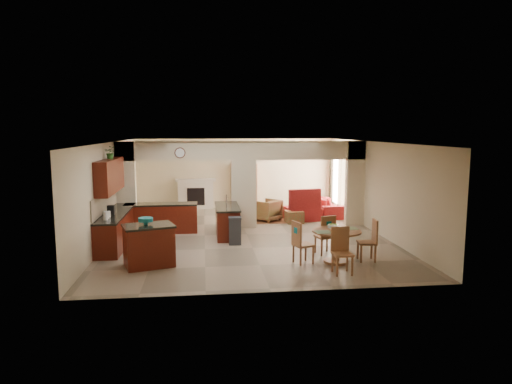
{
  "coord_description": "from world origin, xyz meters",
  "views": [
    {
      "loc": [
        -1.29,
        -13.52,
        3.17
      ],
      "look_at": [
        0.32,
        0.3,
        1.26
      ],
      "focal_mm": 32.0,
      "sensor_mm": 36.0,
      "label": 1
    }
  ],
  "objects": [
    {
      "name": "wall_clock",
      "position": [
        -2.0,
        0.85,
        2.45
      ],
      "size": [
        0.34,
        0.03,
        0.34
      ],
      "primitive_type": "cylinder",
      "rotation": [
        1.57,
        0.0,
        0.0
      ],
      "color": "#51281B",
      "rests_on": "partition_header"
    },
    {
      "name": "wall_left",
      "position": [
        -4.0,
        0.0,
        1.4
      ],
      "size": [
        0.0,
        10.0,
        10.0
      ],
      "primitive_type": "plane",
      "rotation": [
        1.57,
        0.0,
        1.57
      ],
      "color": "beige",
      "rests_on": "floor"
    },
    {
      "name": "rug",
      "position": [
        1.2,
        2.1,
        0.01
      ],
      "size": [
        1.6,
        1.3,
        0.01
      ],
      "primitive_type": "cube",
      "color": "brown",
      "rests_on": "floor"
    },
    {
      "name": "ceiling_fan",
      "position": [
        1.5,
        3.0,
        2.56
      ],
      "size": [
        1.0,
        1.0,
        0.1
      ],
      "primitive_type": "cylinder",
      "color": "white",
      "rests_on": "ceiling"
    },
    {
      "name": "chair_east",
      "position": [
        2.71,
        -3.14,
        0.55
      ],
      "size": [
        0.46,
        0.46,
        1.02
      ],
      "rotation": [
        0.0,
        0.0,
        4.61
      ],
      "color": "brown",
      "rests_on": "floor"
    },
    {
      "name": "ottoman",
      "position": [
        1.78,
        1.56,
        0.21
      ],
      "size": [
        0.61,
        0.61,
        0.41
      ],
      "primitive_type": "cube",
      "rotation": [
        0.0,
        0.0,
        0.09
      ],
      "color": "maroon",
      "rests_on": "floor"
    },
    {
      "name": "chair_south",
      "position": [
        1.73,
        -3.97,
        0.55
      ],
      "size": [
        0.43,
        0.44,
        1.02
      ],
      "rotation": [
        0.0,
        0.0,
        0.02
      ],
      "color": "brown",
      "rests_on": "floor"
    },
    {
      "name": "upper_cabinets",
      "position": [
        -3.82,
        -0.8,
        1.92
      ],
      "size": [
        0.35,
        2.4,
        0.9
      ],
      "primitive_type": "cube",
      "color": "#421007",
      "rests_on": "wall_left"
    },
    {
      "name": "kitchen_island",
      "position": [
        -2.58,
        -2.95,
        0.49
      ],
      "size": [
        1.32,
        1.11,
        0.98
      ],
      "rotation": [
        0.0,
        0.0,
        0.3
      ],
      "color": "#421007",
      "rests_on": "floor"
    },
    {
      "name": "window_b",
      "position": [
        3.97,
        4.0,
        1.2
      ],
      "size": [
        0.02,
        0.9,
        1.9
      ],
      "primitive_type": "cube",
      "color": "white",
      "rests_on": "wall_right"
    },
    {
      "name": "fruit_bowl",
      "position": [
        1.78,
        -3.14,
        0.86
      ],
      "size": [
        0.27,
        0.27,
        0.14
      ],
      "primitive_type": "cylinder",
      "color": "#6BC229",
      "rests_on": "dining_table"
    },
    {
      "name": "ceiling",
      "position": [
        0.0,
        0.0,
        2.8
      ],
      "size": [
        10.0,
        10.0,
        0.0
      ],
      "primitive_type": "plane",
      "rotation": [
        3.14,
        0.0,
        0.0
      ],
      "color": "white",
      "rests_on": "wall_back"
    },
    {
      "name": "wall_back",
      "position": [
        0.0,
        5.0,
        1.4
      ],
      "size": [
        8.0,
        0.0,
        8.0
      ],
      "primitive_type": "plane",
      "rotation": [
        1.57,
        0.0,
        0.0
      ],
      "color": "beige",
      "rests_on": "floor"
    },
    {
      "name": "dining_table",
      "position": [
        1.84,
        -3.2,
        0.52
      ],
      "size": [
        1.16,
        1.16,
        0.79
      ],
      "color": "brown",
      "rests_on": "floor"
    },
    {
      "name": "wall_front",
      "position": [
        0.0,
        -5.0,
        1.4
      ],
      "size": [
        8.0,
        0.0,
        8.0
      ],
      "primitive_type": "plane",
      "rotation": [
        -1.57,
        0.0,
        0.0
      ],
      "color": "beige",
      "rests_on": "floor"
    },
    {
      "name": "drape_a_right",
      "position": [
        3.93,
        2.9,
        1.2
      ],
      "size": [
        0.1,
        0.28,
        2.3
      ],
      "primitive_type": "cube",
      "color": "#3A1A17",
      "rests_on": "wall_right"
    },
    {
      "name": "shelving_unit",
      "position": [
        0.35,
        4.82,
        0.9
      ],
      "size": [
        1.0,
        0.32,
        1.8
      ],
      "primitive_type": "cube",
      "color": "brown",
      "rests_on": "floor"
    },
    {
      "name": "teal_bowl",
      "position": [
        -2.64,
        -2.88,
        1.06
      ],
      "size": [
        0.34,
        0.34,
        0.16
      ],
      "primitive_type": "cylinder",
      "color": "#127B82",
      "rests_on": "kitchen_island"
    },
    {
      "name": "plant",
      "position": [
        -3.82,
        -0.58,
        2.54
      ],
      "size": [
        0.35,
        0.32,
        0.35
      ],
      "primitive_type": "imported",
      "rotation": [
        0.0,
        0.0,
        0.17
      ],
      "color": "#144512",
      "rests_on": "upper_cabinets"
    },
    {
      "name": "drape_a_left",
      "position": [
        3.93,
        1.7,
        1.2
      ],
      "size": [
        0.1,
        0.28,
        2.3
      ],
      "primitive_type": "cube",
      "color": "#3A1A17",
      "rests_on": "wall_right"
    },
    {
      "name": "trash_can",
      "position": [
        -0.44,
        -1.16,
        0.36
      ],
      "size": [
        0.35,
        0.3,
        0.71
      ],
      "primitive_type": "cube",
      "rotation": [
        0.0,
        0.0,
        -0.05
      ],
      "color": "#2C2D2F",
      "rests_on": "floor"
    },
    {
      "name": "glazed_door",
      "position": [
        3.97,
        3.15,
        1.05
      ],
      "size": [
        0.02,
        0.7,
        2.1
      ],
      "primitive_type": "cube",
      "color": "white",
      "rests_on": "wall_right"
    },
    {
      "name": "chair_west",
      "position": [
        0.97,
        -3.19,
        0.55
      ],
      "size": [
        0.53,
        0.53,
        1.02
      ],
      "rotation": [
        0.0,
        0.0,
        1.89
      ],
      "color": "brown",
      "rests_on": "floor"
    },
    {
      "name": "peninsula",
      "position": [
        -0.6,
        -0.11,
        0.46
      ],
      "size": [
        0.7,
        1.85,
        0.91
      ],
      "color": "#421007",
      "rests_on": "floor"
    },
    {
      "name": "partition_header",
      "position": [
        0.0,
        1.0,
        2.5
      ],
      "size": [
        8.0,
        0.25,
        0.6
      ],
      "primitive_type": "cube",
      "color": "beige",
      "rests_on": "partition_center_pier"
    },
    {
      "name": "window_a",
      "position": [
        3.97,
        2.3,
        1.2
      ],
      "size": [
        0.02,
        0.9,
        1.9
      ],
      "primitive_type": "cube",
      "color": "white",
      "rests_on": "wall_right"
    },
    {
      "name": "fireplace",
      "position": [
        -1.6,
        4.83,
        0.61
      ],
      "size": [
        1.6,
        0.35,
        1.2
      ],
      "color": "beige",
      "rests_on": "floor"
    },
    {
      "name": "drape_b_right",
      "position": [
        3.93,
        4.6,
        1.2
      ],
      "size": [
        0.1,
        0.28,
        2.3
      ],
      "primitive_type": "cube",
      "color": "#3A1A17",
      "rests_on": "wall_right"
    },
    {
      "name": "chaise",
      "position": [
        2.16,
        2.02,
        0.23
      ],
      "size": [
        1.3,
        1.14,
        0.46
      ],
      "primitive_type": "cube",
      "rotation": [
        0.0,
        0.0,
        0.2
      ],
      "color": "maroon",
      "rests_on": "floor"
    },
    {
      "name": "chair_north",
      "position": [
        1.79,
        -2.48,
        0.55
      ],
      "size": [
        0.51,
        0.51,
        1.02
      ],
      "rotation": [
        0.0,
        0.0,
        3.38
      ],
      "color": "brown",
      "rests_on": "floor"
    },
    {
      "name": "armchair",
      "position": [
        0.91,
        2.03,
        0.37
      ],
      "size": [
        1.14,
        1.14,
        0.75
      ],
      "primitive_type": "imported",
      "rotation": [
        0.0,
        0.0,
        3.86
      ],
      "color": "maroon",
      "rests_on": "floor"
    },
    {
      "name": "partition_right_pier",
      "position": [
        3.7,
        1.0,
        1.4
      ],
      "size": [
        0.6,
        0.25,
        2.8
      ],
      "primitive_type": "cube",
      "color": "beige",
      "rests_on": "floor"
    },
    {
      "name": "partition_center_pier",
      "position": [
        0.0,
        1.0,
        1.1
      ],
      "size": [
        0.8,
        0.25,
        2.2
      ],
      "primitive_type": "cube",
      "color": "beige",
      "rests_on": "floor"
    },
    {
      "name": "partition_left_pier",
      "position": [
        -3.7,
        1.0,
        1.4
      ],
      "size": [
        0.6,
        0.25,
        2.8
      ],
      "primitive_type": "cube",
      "color": "beige",
      "rests_on": "floor"
    },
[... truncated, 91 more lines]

